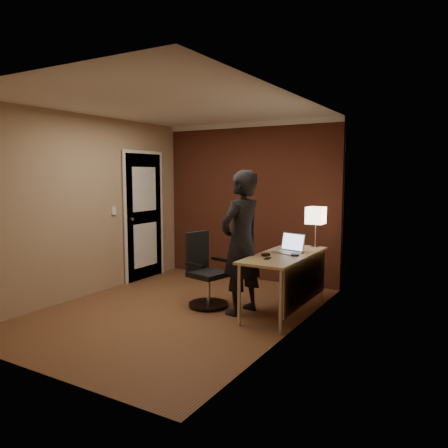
{
  "coord_description": "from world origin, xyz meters",
  "views": [
    {
      "loc": [
        3.18,
        -4.28,
        1.7
      ],
      "look_at": [
        0.35,
        0.55,
        1.05
      ],
      "focal_mm": 35.0,
      "sensor_mm": 36.0,
      "label": 1
    }
  ],
  "objects_px": {
    "desk_lamp": "(316,216)",
    "person": "(241,243)",
    "mouse": "(266,255)",
    "laptop": "(290,247)",
    "phone": "(267,258)",
    "wallet": "(295,255)",
    "office_chair": "(205,274)",
    "desk": "(290,265)"
  },
  "relations": [
    {
      "from": "phone",
      "to": "wallet",
      "type": "bearing_deg",
      "value": 51.98
    },
    {
      "from": "phone",
      "to": "person",
      "type": "xyz_separation_m",
      "value": [
        -0.4,
        0.11,
        0.14
      ]
    },
    {
      "from": "desk",
      "to": "phone",
      "type": "height_order",
      "value": "phone"
    },
    {
      "from": "desk",
      "to": "desk_lamp",
      "type": "relative_size",
      "value": 2.8
    },
    {
      "from": "desk",
      "to": "desk_lamp",
      "type": "height_order",
      "value": "desk_lamp"
    },
    {
      "from": "laptop",
      "to": "phone",
      "type": "distance_m",
      "value": 0.53
    },
    {
      "from": "phone",
      "to": "desk_lamp",
      "type": "bearing_deg",
      "value": 69.76
    },
    {
      "from": "desk",
      "to": "phone",
      "type": "bearing_deg",
      "value": -108.05
    },
    {
      "from": "desk_lamp",
      "to": "phone",
      "type": "relative_size",
      "value": 4.65
    },
    {
      "from": "office_chair",
      "to": "desk_lamp",
      "type": "bearing_deg",
      "value": 38.09
    },
    {
      "from": "person",
      "to": "laptop",
      "type": "bearing_deg",
      "value": 143.51
    },
    {
      "from": "desk",
      "to": "laptop",
      "type": "height_order",
      "value": "laptop"
    },
    {
      "from": "desk_lamp",
      "to": "wallet",
      "type": "relative_size",
      "value": 4.86
    },
    {
      "from": "desk",
      "to": "desk_lamp",
      "type": "distance_m",
      "value": 0.84
    },
    {
      "from": "laptop",
      "to": "wallet",
      "type": "relative_size",
      "value": 3.48
    },
    {
      "from": "laptop",
      "to": "person",
      "type": "xyz_separation_m",
      "value": [
        -0.47,
        -0.41,
        0.08
      ]
    },
    {
      "from": "desk",
      "to": "mouse",
      "type": "distance_m",
      "value": 0.35
    },
    {
      "from": "desk_lamp",
      "to": "person",
      "type": "bearing_deg",
      "value": -124.12
    },
    {
      "from": "wallet",
      "to": "office_chair",
      "type": "relative_size",
      "value": 0.12
    },
    {
      "from": "desk",
      "to": "mouse",
      "type": "bearing_deg",
      "value": -131.71
    },
    {
      "from": "wallet",
      "to": "person",
      "type": "relative_size",
      "value": 0.06
    },
    {
      "from": "mouse",
      "to": "person",
      "type": "distance_m",
      "value": 0.33
    },
    {
      "from": "wallet",
      "to": "desk",
      "type": "bearing_deg",
      "value": 155.17
    },
    {
      "from": "mouse",
      "to": "person",
      "type": "height_order",
      "value": "person"
    },
    {
      "from": "desk_lamp",
      "to": "laptop",
      "type": "relative_size",
      "value": 1.4
    },
    {
      "from": "laptop",
      "to": "wallet",
      "type": "bearing_deg",
      "value": -52.29
    },
    {
      "from": "desk_lamp",
      "to": "person",
      "type": "distance_m",
      "value": 1.13
    },
    {
      "from": "desk_lamp",
      "to": "mouse",
      "type": "height_order",
      "value": "desk_lamp"
    },
    {
      "from": "person",
      "to": "desk",
      "type": "bearing_deg",
      "value": 129.62
    },
    {
      "from": "desk",
      "to": "phone",
      "type": "relative_size",
      "value": 13.04
    },
    {
      "from": "mouse",
      "to": "wallet",
      "type": "distance_m",
      "value": 0.35
    },
    {
      "from": "laptop",
      "to": "office_chair",
      "type": "relative_size",
      "value": 0.41
    },
    {
      "from": "desk",
      "to": "person",
      "type": "relative_size",
      "value": 0.86
    },
    {
      "from": "desk",
      "to": "person",
      "type": "xyz_separation_m",
      "value": [
        -0.52,
        -0.27,
        0.27
      ]
    },
    {
      "from": "desk_lamp",
      "to": "mouse",
      "type": "bearing_deg",
      "value": -109.28
    },
    {
      "from": "desk_lamp",
      "to": "laptop",
      "type": "xyz_separation_m",
      "value": [
        -0.15,
        -0.5,
        -0.35
      ]
    },
    {
      "from": "phone",
      "to": "person",
      "type": "height_order",
      "value": "person"
    },
    {
      "from": "desk_lamp",
      "to": "phone",
      "type": "xyz_separation_m",
      "value": [
        -0.22,
        -1.02,
        -0.41
      ]
    },
    {
      "from": "desk_lamp",
      "to": "laptop",
      "type": "bearing_deg",
      "value": -106.84
    },
    {
      "from": "desk",
      "to": "laptop",
      "type": "relative_size",
      "value": 3.92
    },
    {
      "from": "laptop",
      "to": "phone",
      "type": "height_order",
      "value": "laptop"
    },
    {
      "from": "desk",
      "to": "mouse",
      "type": "relative_size",
      "value": 15.0
    }
  ]
}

